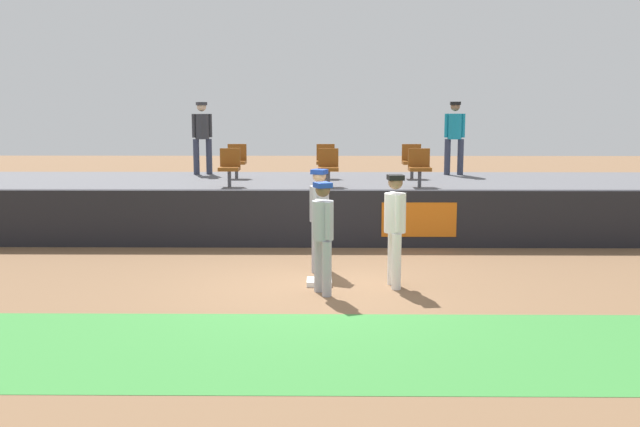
{
  "coord_description": "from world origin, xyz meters",
  "views": [
    {
      "loc": [
        0.09,
        -11.0,
        2.84
      ],
      "look_at": [
        -0.03,
        1.19,
        1.0
      ],
      "focal_mm": 40.21,
      "sensor_mm": 36.0,
      "label": 1
    }
  ],
  "objects_px": {
    "player_coach_visitor": "(323,230)",
    "spectator_capped": "(455,133)",
    "seat_front_right": "(419,165)",
    "seat_back_left": "(237,159)",
    "seat_front_center": "(328,165)",
    "seat_front_left": "(230,165)",
    "first_base": "(319,282)",
    "seat_back_right": "(412,159)",
    "spectator_hooded": "(202,133)",
    "player_fielder_home": "(395,223)",
    "seat_back_center": "(326,159)",
    "player_runner_visitor": "(319,212)"
  },
  "relations": [
    {
      "from": "player_fielder_home",
      "to": "seat_front_left",
      "type": "xyz_separation_m",
      "value": [
        -3.22,
        4.67,
        0.51
      ]
    },
    {
      "from": "seat_front_center",
      "to": "spectator_hooded",
      "type": "relative_size",
      "value": 0.45
    },
    {
      "from": "player_runner_visitor",
      "to": "player_coach_visitor",
      "type": "distance_m",
      "value": 1.56
    },
    {
      "from": "seat_front_right",
      "to": "seat_back_right",
      "type": "xyz_separation_m",
      "value": [
        0.04,
        1.8,
        -0.0
      ]
    },
    {
      "from": "seat_front_right",
      "to": "player_runner_visitor",
      "type": "bearing_deg",
      "value": -121.19
    },
    {
      "from": "first_base",
      "to": "seat_back_right",
      "type": "xyz_separation_m",
      "value": [
        2.19,
        6.35,
        1.5
      ]
    },
    {
      "from": "seat_front_left",
      "to": "player_fielder_home",
      "type": "bearing_deg",
      "value": -55.45
    },
    {
      "from": "player_fielder_home",
      "to": "spectator_hooded",
      "type": "bearing_deg",
      "value": -156.69
    },
    {
      "from": "seat_front_left",
      "to": "seat_back_center",
      "type": "bearing_deg",
      "value": 40.43
    },
    {
      "from": "seat_front_left",
      "to": "first_base",
      "type": "bearing_deg",
      "value": -65.93
    },
    {
      "from": "first_base",
      "to": "seat_back_right",
      "type": "height_order",
      "value": "seat_back_right"
    },
    {
      "from": "player_fielder_home",
      "to": "player_runner_visitor",
      "type": "relative_size",
      "value": 1.01
    },
    {
      "from": "seat_front_center",
      "to": "spectator_hooded",
      "type": "distance_m",
      "value": 4.39
    },
    {
      "from": "player_coach_visitor",
      "to": "spectator_hooded",
      "type": "distance_m",
      "value": 8.68
    },
    {
      "from": "spectator_hooded",
      "to": "spectator_capped",
      "type": "bearing_deg",
      "value": 159.39
    },
    {
      "from": "first_base",
      "to": "seat_back_center",
      "type": "relative_size",
      "value": 0.48
    },
    {
      "from": "seat_front_center",
      "to": "spectator_capped",
      "type": "xyz_separation_m",
      "value": [
        3.25,
        2.8,
        0.62
      ]
    },
    {
      "from": "player_fielder_home",
      "to": "seat_back_left",
      "type": "relative_size",
      "value": 2.12
    },
    {
      "from": "first_base",
      "to": "seat_back_right",
      "type": "bearing_deg",
      "value": 70.93
    },
    {
      "from": "seat_front_left",
      "to": "spectator_capped",
      "type": "height_order",
      "value": "spectator_capped"
    },
    {
      "from": "player_fielder_home",
      "to": "player_runner_visitor",
      "type": "height_order",
      "value": "player_fielder_home"
    },
    {
      "from": "player_fielder_home",
      "to": "seat_front_center",
      "type": "height_order",
      "value": "seat_front_center"
    },
    {
      "from": "player_fielder_home",
      "to": "seat_front_center",
      "type": "bearing_deg",
      "value": -173.87
    },
    {
      "from": "player_runner_visitor",
      "to": "seat_back_left",
      "type": "height_order",
      "value": "seat_back_left"
    },
    {
      "from": "spectator_capped",
      "to": "seat_front_center",
      "type": "bearing_deg",
      "value": 44.44
    },
    {
      "from": "player_coach_visitor",
      "to": "spectator_capped",
      "type": "xyz_separation_m",
      "value": [
        3.34,
        7.93,
        1.16
      ]
    },
    {
      "from": "player_runner_visitor",
      "to": "seat_front_right",
      "type": "bearing_deg",
      "value": 170.17
    },
    {
      "from": "seat_front_right",
      "to": "spectator_capped",
      "type": "xyz_separation_m",
      "value": [
        1.25,
        2.8,
        0.61
      ]
    },
    {
      "from": "first_base",
      "to": "spectator_capped",
      "type": "height_order",
      "value": "spectator_capped"
    },
    {
      "from": "seat_front_left",
      "to": "spectator_hooded",
      "type": "xyz_separation_m",
      "value": [
        -1.09,
        2.87,
        0.61
      ]
    },
    {
      "from": "player_fielder_home",
      "to": "seat_back_right",
      "type": "xyz_separation_m",
      "value": [
        1.01,
        6.47,
        0.51
      ]
    },
    {
      "from": "seat_back_right",
      "to": "seat_front_center",
      "type": "bearing_deg",
      "value": -138.69
    },
    {
      "from": "seat_back_left",
      "to": "seat_back_right",
      "type": "height_order",
      "value": "same"
    },
    {
      "from": "seat_front_right",
      "to": "seat_back_center",
      "type": "distance_m",
      "value": 2.74
    },
    {
      "from": "first_base",
      "to": "spectator_hooded",
      "type": "relative_size",
      "value": 0.21
    },
    {
      "from": "seat_back_left",
      "to": "spectator_hooded",
      "type": "height_order",
      "value": "spectator_hooded"
    },
    {
      "from": "seat_back_left",
      "to": "seat_front_center",
      "type": "bearing_deg",
      "value": -38.7
    },
    {
      "from": "seat_front_center",
      "to": "seat_front_left",
      "type": "height_order",
      "value": "same"
    },
    {
      "from": "seat_front_left",
      "to": "spectator_capped",
      "type": "relative_size",
      "value": 0.45
    },
    {
      "from": "seat_back_center",
      "to": "seat_back_right",
      "type": "xyz_separation_m",
      "value": [
        2.11,
        0.0,
        0.0
      ]
    },
    {
      "from": "player_fielder_home",
      "to": "seat_front_center",
      "type": "xyz_separation_m",
      "value": [
        -1.04,
        4.67,
        0.51
      ]
    },
    {
      "from": "seat_front_left",
      "to": "seat_back_left",
      "type": "bearing_deg",
      "value": 92.22
    },
    {
      "from": "spectator_hooded",
      "to": "seat_front_left",
      "type": "bearing_deg",
      "value": 90.78
    },
    {
      "from": "player_fielder_home",
      "to": "seat_back_left",
      "type": "xyz_separation_m",
      "value": [
        -3.29,
        6.47,
        0.51
      ]
    },
    {
      "from": "player_runner_visitor",
      "to": "seat_front_center",
      "type": "distance_m",
      "value": 3.61
    },
    {
      "from": "seat_front_center",
      "to": "seat_front_left",
      "type": "distance_m",
      "value": 2.18
    },
    {
      "from": "seat_front_right",
      "to": "seat_front_left",
      "type": "relative_size",
      "value": 1.0
    },
    {
      "from": "first_base",
      "to": "seat_front_center",
      "type": "xyz_separation_m",
      "value": [
        0.15,
        4.55,
        1.5
      ]
    },
    {
      "from": "seat_front_center",
      "to": "seat_back_right",
      "type": "xyz_separation_m",
      "value": [
        2.05,
        1.8,
        0.0
      ]
    },
    {
      "from": "player_coach_visitor",
      "to": "seat_back_right",
      "type": "distance_m",
      "value": 7.27
    }
  ]
}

